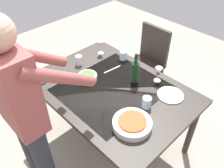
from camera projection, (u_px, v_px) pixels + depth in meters
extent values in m
plane|color=#9E9384|center=(112.00, 139.00, 2.61)|extent=(6.00, 6.00, 0.00)
cube|color=#332D28|center=(112.00, 90.00, 2.14)|extent=(1.44, 1.03, 0.04)
cube|color=#C6AD89|center=(112.00, 88.00, 2.13)|extent=(0.79, 0.88, 0.00)
cylinder|color=#332D28|center=(192.00, 130.00, 2.27)|extent=(0.06, 0.06, 0.71)
cylinder|color=#332D28|center=(102.00, 72.00, 2.98)|extent=(0.06, 0.06, 0.71)
cylinder|color=#332D28|center=(40.00, 107.00, 2.51)|extent=(0.06, 0.06, 0.71)
cube|color=black|center=(144.00, 66.00, 2.91)|extent=(0.40, 0.40, 0.04)
cube|color=#332D28|center=(155.00, 44.00, 2.85)|extent=(0.40, 0.04, 0.45)
cylinder|color=#332D28|center=(160.00, 80.00, 3.05)|extent=(0.04, 0.04, 0.43)
cylinder|color=#332D28|center=(141.00, 69.00, 3.24)|extent=(0.04, 0.04, 0.43)
cylinder|color=#332D28|center=(144.00, 93.00, 2.87)|extent=(0.04, 0.04, 0.43)
cylinder|color=#332D28|center=(124.00, 80.00, 3.06)|extent=(0.04, 0.04, 0.43)
cylinder|color=#2D2D38|center=(33.00, 150.00, 1.99)|extent=(0.14, 0.14, 0.88)
cylinder|color=#2D2D38|center=(45.00, 166.00, 1.88)|extent=(0.14, 0.14, 0.88)
cube|color=#9E4C47|center=(15.00, 91.00, 1.46)|extent=(0.36, 0.20, 0.60)
cylinder|color=#9E4C47|center=(33.00, 56.00, 1.63)|extent=(0.08, 0.52, 0.40)
cylinder|color=#9E4C47|center=(61.00, 77.00, 1.44)|extent=(0.08, 0.52, 0.40)
cylinder|color=black|center=(135.00, 72.00, 2.15)|extent=(0.07, 0.07, 0.20)
cylinder|color=black|center=(136.00, 60.00, 2.06)|extent=(0.03, 0.03, 0.08)
cylinder|color=black|center=(136.00, 55.00, 2.03)|extent=(0.03, 0.03, 0.02)
cylinder|color=white|center=(101.00, 53.00, 2.58)|extent=(0.06, 0.06, 0.01)
cylinder|color=white|center=(101.00, 50.00, 2.56)|extent=(0.01, 0.01, 0.07)
cone|color=white|center=(100.00, 44.00, 2.51)|extent=(0.07, 0.07, 0.07)
cylinder|color=beige|center=(101.00, 46.00, 2.52)|extent=(0.03, 0.03, 0.03)
cylinder|color=white|center=(157.00, 80.00, 2.21)|extent=(0.06, 0.06, 0.01)
cylinder|color=white|center=(158.00, 77.00, 2.19)|extent=(0.01, 0.01, 0.07)
cone|color=white|center=(159.00, 71.00, 2.14)|extent=(0.07, 0.07, 0.07)
cylinder|color=maroon|center=(158.00, 73.00, 2.16)|extent=(0.03, 0.03, 0.03)
cylinder|color=silver|center=(123.00, 55.00, 2.47)|extent=(0.08, 0.08, 0.09)
cylinder|color=silver|center=(147.00, 102.00, 1.92)|extent=(0.08, 0.08, 0.10)
cylinder|color=silver|center=(79.00, 60.00, 2.39)|extent=(0.07, 0.07, 0.10)
cylinder|color=silver|center=(132.00, 124.00, 1.77)|extent=(0.30, 0.30, 0.05)
cylinder|color=#C6562D|center=(132.00, 122.00, 1.76)|extent=(0.22, 0.22, 0.03)
cylinder|color=silver|center=(88.00, 77.00, 2.21)|extent=(0.18, 0.18, 0.05)
cylinder|color=#4C843D|center=(87.00, 75.00, 2.20)|extent=(0.13, 0.13, 0.03)
cylinder|color=silver|center=(40.00, 77.00, 2.22)|extent=(0.16, 0.16, 0.05)
cylinder|color=tan|center=(39.00, 75.00, 2.20)|extent=(0.12, 0.12, 0.03)
cylinder|color=silver|center=(170.00, 95.00, 2.05)|extent=(0.23, 0.23, 0.01)
cube|color=silver|center=(112.00, 69.00, 2.35)|extent=(0.04, 0.20, 0.00)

